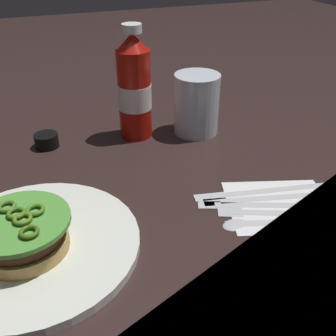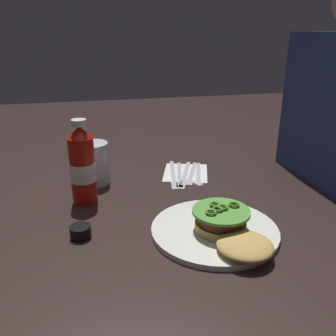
{
  "view_description": "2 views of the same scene",
  "coord_description": "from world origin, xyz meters",
  "px_view_note": "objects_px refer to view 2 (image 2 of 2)",
  "views": [
    {
      "loc": [
        0.11,
        0.52,
        0.36
      ],
      "look_at": [
        -0.07,
        0.05,
        0.05
      ],
      "focal_mm": 42.44,
      "sensor_mm": 36.0,
      "label": 1
    },
    {
      "loc": [
        0.77,
        -0.15,
        0.41
      ],
      "look_at": [
        -0.04,
        0.04,
        0.09
      ],
      "focal_mm": 38.49,
      "sensor_mm": 36.0,
      "label": 2
    }
  ],
  "objects_px": {
    "napkin": "(186,173)",
    "table_knife": "(173,175)",
    "dinner_plate": "(214,230)",
    "water_glass": "(93,163)",
    "spoon_utensil": "(198,175)",
    "ketchup_bottle": "(83,166)",
    "burger_sandwich": "(229,228)",
    "condiment_cup": "(80,232)",
    "steak_knife": "(185,175)",
    "fork_utensil": "(191,174)",
    "butter_knife": "(179,174)"
  },
  "relations": [
    {
      "from": "napkin",
      "to": "spoon_utensil",
      "type": "bearing_deg",
      "value": 35.99
    },
    {
      "from": "table_knife",
      "to": "fork_utensil",
      "type": "distance_m",
      "value": 0.05
    },
    {
      "from": "napkin",
      "to": "burger_sandwich",
      "type": "bearing_deg",
      "value": -2.95
    },
    {
      "from": "water_glass",
      "to": "table_knife",
      "type": "distance_m",
      "value": 0.24
    },
    {
      "from": "ketchup_bottle",
      "to": "water_glass",
      "type": "bearing_deg",
      "value": 166.68
    },
    {
      "from": "condiment_cup",
      "to": "napkin",
      "type": "bearing_deg",
      "value": 133.52
    },
    {
      "from": "napkin",
      "to": "table_knife",
      "type": "height_order",
      "value": "table_knife"
    },
    {
      "from": "ketchup_bottle",
      "to": "butter_knife",
      "type": "relative_size",
      "value": 1.09
    },
    {
      "from": "butter_knife",
      "to": "spoon_utensil",
      "type": "height_order",
      "value": "same"
    },
    {
      "from": "burger_sandwich",
      "to": "butter_knife",
      "type": "relative_size",
      "value": 1.04
    },
    {
      "from": "steak_knife",
      "to": "spoon_utensil",
      "type": "distance_m",
      "value": 0.04
    },
    {
      "from": "dinner_plate",
      "to": "ketchup_bottle",
      "type": "xyz_separation_m",
      "value": [
        -0.22,
        -0.27,
        0.09
      ]
    },
    {
      "from": "spoon_utensil",
      "to": "ketchup_bottle",
      "type": "bearing_deg",
      "value": -74.97
    },
    {
      "from": "condiment_cup",
      "to": "spoon_utensil",
      "type": "distance_m",
      "value": 0.43
    },
    {
      "from": "condiment_cup",
      "to": "butter_knife",
      "type": "height_order",
      "value": "condiment_cup"
    },
    {
      "from": "dinner_plate",
      "to": "spoon_utensil",
      "type": "bearing_deg",
      "value": 168.4
    },
    {
      "from": "fork_utensil",
      "to": "spoon_utensil",
      "type": "relative_size",
      "value": 1.01
    },
    {
      "from": "condiment_cup",
      "to": "butter_knife",
      "type": "distance_m",
      "value": 0.4
    },
    {
      "from": "napkin",
      "to": "ketchup_bottle",
      "type": "bearing_deg",
      "value": -67.04
    },
    {
      "from": "ketchup_bottle",
      "to": "burger_sandwich",
      "type": "bearing_deg",
      "value": 47.16
    },
    {
      "from": "water_glass",
      "to": "spoon_utensil",
      "type": "relative_size",
      "value": 0.68
    },
    {
      "from": "butter_knife",
      "to": "steak_knife",
      "type": "distance_m",
      "value": 0.02
    },
    {
      "from": "water_glass",
      "to": "ketchup_bottle",
      "type": "bearing_deg",
      "value": -13.32
    },
    {
      "from": "water_glass",
      "to": "steak_knife",
      "type": "bearing_deg",
      "value": 87.09
    },
    {
      "from": "water_glass",
      "to": "spoon_utensil",
      "type": "bearing_deg",
      "value": 84.79
    },
    {
      "from": "fork_utensil",
      "to": "napkin",
      "type": "bearing_deg",
      "value": -154.4
    },
    {
      "from": "ketchup_bottle",
      "to": "condiment_cup",
      "type": "relative_size",
      "value": 4.81
    },
    {
      "from": "butter_knife",
      "to": "fork_utensil",
      "type": "bearing_deg",
      "value": 82.65
    },
    {
      "from": "condiment_cup",
      "to": "spoon_utensil",
      "type": "xyz_separation_m",
      "value": [
        -0.26,
        0.34,
        -0.01
      ]
    },
    {
      "from": "butter_knife",
      "to": "spoon_utensil",
      "type": "xyz_separation_m",
      "value": [
        0.02,
        0.05,
        0.0
      ]
    },
    {
      "from": "dinner_plate",
      "to": "table_knife",
      "type": "bearing_deg",
      "value": -178.7
    },
    {
      "from": "ketchup_bottle",
      "to": "steak_knife",
      "type": "distance_m",
      "value": 0.32
    },
    {
      "from": "burger_sandwich",
      "to": "condiment_cup",
      "type": "relative_size",
      "value": 4.57
    },
    {
      "from": "ketchup_bottle",
      "to": "water_glass",
      "type": "height_order",
      "value": "ketchup_bottle"
    },
    {
      "from": "dinner_plate",
      "to": "steak_knife",
      "type": "bearing_deg",
      "value": 175.57
    },
    {
      "from": "steak_knife",
      "to": "water_glass",
      "type": "bearing_deg",
      "value": -92.91
    },
    {
      "from": "water_glass",
      "to": "fork_utensil",
      "type": "distance_m",
      "value": 0.29
    },
    {
      "from": "ketchup_bottle",
      "to": "butter_knife",
      "type": "height_order",
      "value": "ketchup_bottle"
    },
    {
      "from": "burger_sandwich",
      "to": "steak_knife",
      "type": "distance_m",
      "value": 0.36
    },
    {
      "from": "ketchup_bottle",
      "to": "spoon_utensil",
      "type": "bearing_deg",
      "value": 105.03
    },
    {
      "from": "burger_sandwich",
      "to": "ketchup_bottle",
      "type": "height_order",
      "value": "ketchup_bottle"
    },
    {
      "from": "ketchup_bottle",
      "to": "napkin",
      "type": "relative_size",
      "value": 1.4
    },
    {
      "from": "dinner_plate",
      "to": "table_knife",
      "type": "height_order",
      "value": "dinner_plate"
    },
    {
      "from": "water_glass",
      "to": "steak_knife",
      "type": "relative_size",
      "value": 0.57
    },
    {
      "from": "burger_sandwich",
      "to": "ketchup_bottle",
      "type": "relative_size",
      "value": 0.95
    },
    {
      "from": "ketchup_bottle",
      "to": "spoon_utensil",
      "type": "distance_m",
      "value": 0.35
    },
    {
      "from": "condiment_cup",
      "to": "napkin",
      "type": "relative_size",
      "value": 0.29
    },
    {
      "from": "water_glass",
      "to": "condiment_cup",
      "type": "relative_size",
      "value": 2.66
    },
    {
      "from": "dinner_plate",
      "to": "burger_sandwich",
      "type": "bearing_deg",
      "value": 19.97
    },
    {
      "from": "dinner_plate",
      "to": "spoon_utensil",
      "type": "xyz_separation_m",
      "value": [
        -0.31,
        0.06,
        -0.0
      ]
    }
  ]
}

